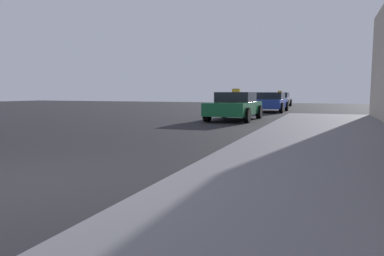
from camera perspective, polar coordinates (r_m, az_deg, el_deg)
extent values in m
plane|color=#232326|center=(5.21, -28.60, -8.67)|extent=(80.00, 80.00, 0.00)
cube|color=slate|center=(3.41, 22.37, -14.60)|extent=(4.00, 32.00, 0.15)
cube|color=#196638|center=(15.89, 7.08, 3.29)|extent=(1.74, 4.21, 0.55)
cube|color=black|center=(16.08, 7.29, 5.10)|extent=(1.53, 1.89, 0.45)
cube|color=yellow|center=(16.08, 7.30, 6.19)|extent=(0.36, 0.14, 0.16)
cylinder|color=black|center=(14.40, 9.08, 2.10)|extent=(0.22, 0.64, 0.64)
cylinder|color=black|center=(14.87, 2.52, 2.29)|extent=(0.22, 0.64, 0.64)
cylinder|color=black|center=(17.03, 11.04, 2.64)|extent=(0.22, 0.64, 0.64)
cylinder|color=black|center=(17.43, 5.41, 2.79)|extent=(0.22, 0.64, 0.64)
cube|color=#233899|center=(23.25, 12.84, 3.98)|extent=(1.77, 4.51, 0.55)
cube|color=black|center=(23.46, 12.95, 5.22)|extent=(1.56, 2.03, 0.45)
cylinder|color=black|center=(21.71, 14.55, 3.23)|extent=(0.22, 0.64, 0.64)
cylinder|color=black|center=(22.00, 9.97, 3.36)|extent=(0.22, 0.64, 0.64)
cylinder|color=black|center=(24.57, 15.38, 3.49)|extent=(0.22, 0.64, 0.64)
cylinder|color=black|center=(24.83, 11.31, 3.61)|extent=(0.22, 0.64, 0.64)
cube|color=#B7B7BF|center=(32.14, 14.24, 4.43)|extent=(1.70, 4.19, 0.55)
cube|color=black|center=(32.35, 14.31, 5.32)|extent=(1.50, 1.88, 0.45)
cube|color=yellow|center=(32.35, 14.32, 5.86)|extent=(0.36, 0.14, 0.16)
cylinder|color=black|center=(30.72, 15.48, 3.92)|extent=(0.22, 0.64, 0.64)
cylinder|color=black|center=(30.95, 12.34, 4.01)|extent=(0.22, 0.64, 0.64)
cylinder|color=black|center=(33.39, 15.97, 4.04)|extent=(0.22, 0.64, 0.64)
cylinder|color=black|center=(33.59, 13.08, 4.12)|extent=(0.22, 0.64, 0.64)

